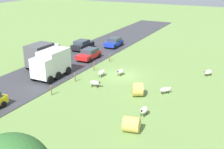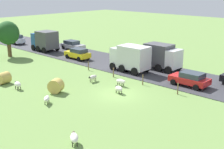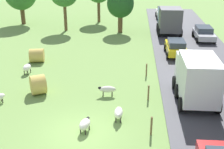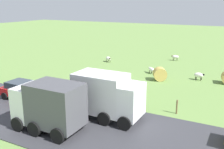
# 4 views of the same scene
# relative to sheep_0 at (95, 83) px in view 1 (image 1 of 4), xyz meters

# --- Properties ---
(ground_plane) EXTENTS (160.00, 160.00, 0.00)m
(ground_plane) POSITION_rel_sheep_0_xyz_m (-1.14, -4.82, -0.52)
(ground_plane) COLOR #6B8E47
(road_strip) EXTENTS (8.00, 80.00, 0.06)m
(road_strip) POSITION_rel_sheep_0_xyz_m (7.88, -4.82, -0.49)
(road_strip) COLOR #38383D
(road_strip) RESTS_ON ground_plane
(sheep_0) EXTENTS (1.30, 0.57, 0.76)m
(sheep_0) POSITION_rel_sheep_0_xyz_m (0.00, 0.00, 0.00)
(sheep_0) COLOR silver
(sheep_0) RESTS_ON ground_plane
(sheep_1) EXTENTS (1.09, 1.23, 0.77)m
(sheep_1) POSITION_rel_sheep_0_xyz_m (-10.48, -9.31, -0.02)
(sheep_1) COLOR white
(sheep_1) RESTS_ON ground_plane
(sheep_2) EXTENTS (0.52, 1.26, 0.78)m
(sheep_2) POSITION_rel_sheep_0_xyz_m (0.98, -3.30, 0.00)
(sheep_2) COLOR silver
(sheep_2) RESTS_ON ground_plane
(sheep_3) EXTENTS (0.65, 1.14, 0.83)m
(sheep_3) POSITION_rel_sheep_0_xyz_m (-7.14, 3.74, 0.03)
(sheep_3) COLOR white
(sheep_3) RESTS_ON ground_plane
(sheep_4) EXTENTS (0.78, 1.17, 0.76)m
(sheep_4) POSITION_rel_sheep_0_xyz_m (-0.88, -4.71, -0.03)
(sheep_4) COLOR silver
(sheep_4) RESTS_ON ground_plane
(sheep_6) EXTENTS (1.15, 1.17, 0.71)m
(sheep_6) POSITION_rel_sheep_0_xyz_m (-7.41, -1.76, -0.05)
(sheep_6) COLOR white
(sheep_6) RESTS_ON ground_plane
(hay_bale_0) EXTENTS (1.57, 1.73, 1.42)m
(hay_bale_0) POSITION_rel_sheep_0_xyz_m (-5.04, 0.02, 0.19)
(hay_bale_0) COLOR tan
(hay_bale_0) RESTS_ON ground_plane
(hay_bale_1) EXTENTS (1.51, 1.49, 1.27)m
(hay_bale_1) POSITION_rel_sheep_0_xyz_m (-7.18, 6.65, 0.11)
(hay_bale_1) COLOR tan
(hay_bale_1) RESTS_ON ground_plane
(fence_post_0) EXTENTS (0.12, 0.12, 1.17)m
(fence_post_0) POSITION_rel_sheep_0_xyz_m (2.91, -9.12, 0.06)
(fence_post_0) COLOR brown
(fence_post_0) RESTS_ON ground_plane
(fence_post_1) EXTENTS (0.12, 0.12, 1.17)m
(fence_post_1) POSITION_rel_sheep_0_xyz_m (2.91, -4.78, 0.06)
(fence_post_1) COLOR brown
(fence_post_1) RESTS_ON ground_plane
(fence_post_2) EXTENTS (0.12, 0.12, 1.11)m
(fence_post_2) POSITION_rel_sheep_0_xyz_m (2.91, -0.44, 0.03)
(fence_post_2) COLOR brown
(fence_post_2) RESTS_ON ground_plane
(fence_post_3) EXTENTS (0.12, 0.12, 1.10)m
(fence_post_3) POSITION_rel_sheep_0_xyz_m (2.91, 3.89, 0.03)
(fence_post_3) COLOR brown
(fence_post_3) RESTS_ON ground_plane
(truck_0) EXTENTS (2.60, 4.55, 3.23)m
(truck_0) POSITION_rel_sheep_0_xyz_m (9.45, -2.77, 1.27)
(truck_0) COLOR white
(truck_0) RESTS_ON road_strip
(truck_2) EXTENTS (2.61, 4.88, 3.26)m
(truck_2) POSITION_rel_sheep_0_xyz_m (6.11, -0.35, 1.28)
(truck_2) COLOR white
(truck_2) RESTS_ON road_strip
(car_0) EXTENTS (2.19, 4.17, 1.59)m
(car_0) POSITION_rel_sheep_0_xyz_m (9.68, -12.72, 0.37)
(car_0) COLOR black
(car_0) RESTS_ON road_strip
(car_3) EXTENTS (2.09, 3.86, 1.50)m
(car_3) POSITION_rel_sheep_0_xyz_m (6.02, -16.78, 0.32)
(car_3) COLOR #1933B2
(car_3) RESTS_ON road_strip
(car_5) EXTENTS (2.19, 4.15, 1.51)m
(car_5) POSITION_rel_sheep_0_xyz_m (6.02, -8.71, 0.33)
(car_5) COLOR red
(car_5) RESTS_ON road_strip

